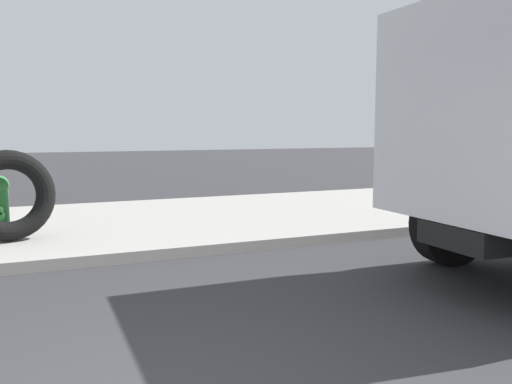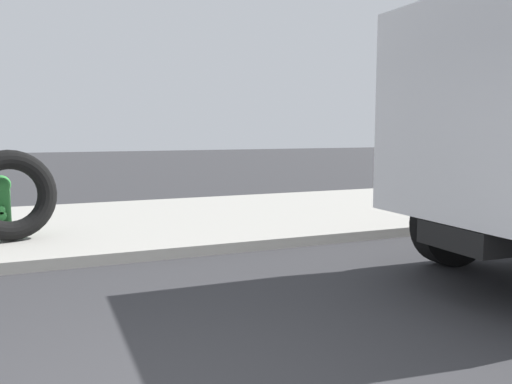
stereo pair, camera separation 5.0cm
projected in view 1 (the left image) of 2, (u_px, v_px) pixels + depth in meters
name	position (u px, v px, depth m)	size (l,w,h in m)	color
sidewalk_curb	(61.00, 229.00, 8.88)	(36.00, 5.00, 0.15)	#99968E
fire_hydrant	(0.00, 205.00, 7.69)	(0.28, 0.62, 0.91)	#2D8438
loose_tire	(8.00, 196.00, 7.45)	(1.28, 1.28, 0.27)	black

